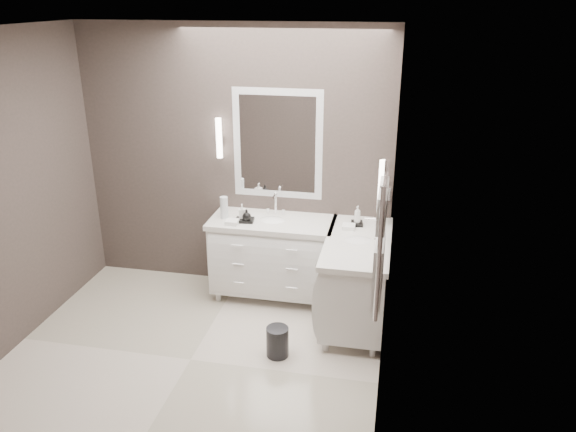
% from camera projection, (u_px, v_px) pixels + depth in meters
% --- Properties ---
extents(floor, '(3.20, 3.00, 0.01)m').
position_uv_depth(floor, '(191.00, 360.00, 4.83)').
color(floor, silver).
rests_on(floor, ground).
extents(ceiling, '(3.20, 3.00, 0.01)m').
position_uv_depth(ceiling, '(165.00, 29.00, 3.83)').
color(ceiling, white).
rests_on(ceiling, wall_back).
extents(wall_back, '(3.20, 0.01, 2.70)m').
position_uv_depth(wall_back, '(235.00, 161.00, 5.70)').
color(wall_back, '#433935').
rests_on(wall_back, floor).
extents(wall_front, '(3.20, 0.01, 2.70)m').
position_uv_depth(wall_front, '(73.00, 315.00, 2.96)').
color(wall_front, '#433935').
rests_on(wall_front, floor).
extents(wall_right, '(0.01, 3.00, 2.70)m').
position_uv_depth(wall_right, '(390.00, 230.00, 4.04)').
color(wall_right, '#433935').
rests_on(wall_right, floor).
extents(vanity_back, '(1.24, 0.59, 0.97)m').
position_uv_depth(vanity_back, '(273.00, 253.00, 5.68)').
color(vanity_back, white).
rests_on(vanity_back, floor).
extents(vanity_right, '(0.59, 1.24, 0.97)m').
position_uv_depth(vanity_right, '(356.00, 276.00, 5.22)').
color(vanity_right, white).
rests_on(vanity_right, floor).
extents(mirror_back, '(0.90, 0.02, 1.10)m').
position_uv_depth(mirror_back, '(277.00, 144.00, 5.53)').
color(mirror_back, white).
rests_on(mirror_back, wall_back).
extents(mirror_right, '(0.02, 0.90, 1.10)m').
position_uv_depth(mirror_right, '(392.00, 171.00, 4.69)').
color(mirror_right, white).
rests_on(mirror_right, wall_right).
extents(sconce_back, '(0.06, 0.06, 0.40)m').
position_uv_depth(sconce_back, '(219.00, 139.00, 5.56)').
color(sconce_back, white).
rests_on(sconce_back, wall_back).
extents(sconce_right, '(0.06, 0.06, 0.40)m').
position_uv_depth(sconce_right, '(382.00, 187.00, 4.16)').
color(sconce_right, white).
rests_on(sconce_right, wall_right).
extents(towel_bar_corner, '(0.03, 0.22, 0.30)m').
position_uv_depth(towel_bar_corner, '(385.00, 197.00, 5.37)').
color(towel_bar_corner, white).
rests_on(towel_bar_corner, wall_right).
extents(towel_ladder, '(0.06, 0.58, 0.90)m').
position_uv_depth(towel_ladder, '(380.00, 246.00, 3.66)').
color(towel_ladder, white).
rests_on(towel_ladder, wall_right).
extents(waste_bin, '(0.23, 0.23, 0.27)m').
position_uv_depth(waste_bin, '(277.00, 342.00, 4.84)').
color(waste_bin, black).
rests_on(waste_bin, floor).
extents(amenity_tray_back, '(0.19, 0.15, 0.03)m').
position_uv_depth(amenity_tray_back, '(245.00, 220.00, 5.51)').
color(amenity_tray_back, black).
rests_on(amenity_tray_back, vanity_back).
extents(amenity_tray_right, '(0.13, 0.16, 0.02)m').
position_uv_depth(amenity_tray_right, '(357.00, 223.00, 5.43)').
color(amenity_tray_right, black).
rests_on(amenity_tray_right, vanity_right).
extents(water_bottle, '(0.09, 0.09, 0.22)m').
position_uv_depth(water_bottle, '(224.00, 207.00, 5.56)').
color(water_bottle, silver).
rests_on(water_bottle, vanity_back).
extents(soap_bottle_a, '(0.08, 0.08, 0.14)m').
position_uv_depth(soap_bottle_a, '(242.00, 211.00, 5.50)').
color(soap_bottle_a, white).
rests_on(soap_bottle_a, amenity_tray_back).
extents(soap_bottle_b, '(0.11, 0.11, 0.11)m').
position_uv_depth(soap_bottle_b, '(247.00, 215.00, 5.45)').
color(soap_bottle_b, black).
rests_on(soap_bottle_b, amenity_tray_back).
extents(soap_bottle_c, '(0.08, 0.08, 0.17)m').
position_uv_depth(soap_bottle_c, '(357.00, 214.00, 5.40)').
color(soap_bottle_c, white).
rests_on(soap_bottle_c, amenity_tray_right).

